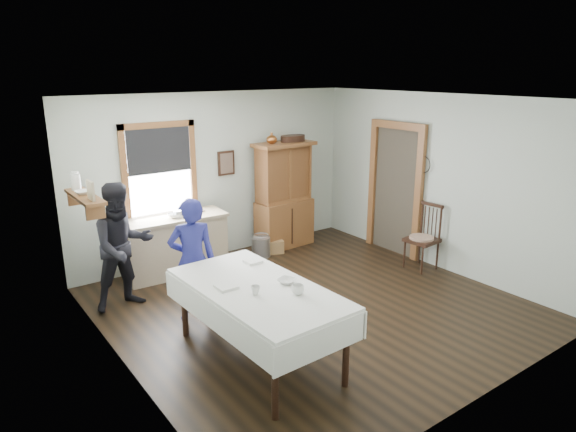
{
  "coord_description": "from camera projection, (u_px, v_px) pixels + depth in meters",
  "views": [
    {
      "loc": [
        -3.95,
        -4.84,
        3.06
      ],
      "look_at": [
        -0.18,
        0.3,
        1.21
      ],
      "focal_mm": 32.0,
      "sensor_mm": 36.0,
      "label": 1
    }
  ],
  "objects": [
    {
      "name": "figure_dark",
      "position": [
        123.0,
        251.0,
        6.64
      ],
      "size": [
        0.78,
        0.61,
        1.56
      ],
      "primitive_type": "imported",
      "rotation": [
        0.0,
        0.0,
        0.03
      ],
      "color": "black",
      "rests_on": "room"
    },
    {
      "name": "window",
      "position": [
        160.0,
        166.0,
        7.73
      ],
      "size": [
        1.18,
        0.07,
        1.48
      ],
      "color": "white",
      "rests_on": "room"
    },
    {
      "name": "dining_table",
      "position": [
        258.0,
        323.0,
        5.49
      ],
      "size": [
        1.18,
        2.16,
        0.85
      ],
      "primitive_type": "cube",
      "rotation": [
        0.0,
        0.0,
        0.03
      ],
      "color": "white",
      "rests_on": "room"
    },
    {
      "name": "rug_beater",
      "position": [
        424.0,
        157.0,
        7.99
      ],
      "size": [
        0.01,
        0.27,
        0.27
      ],
      "primitive_type": "torus",
      "rotation": [
        0.0,
        1.57,
        0.0
      ],
      "color": "black",
      "rests_on": "room"
    },
    {
      "name": "counter_book",
      "position": [
        191.0,
        213.0,
        7.88
      ],
      "size": [
        0.23,
        0.26,
        0.02
      ],
      "primitive_type": "imported",
      "rotation": [
        0.0,
        0.0,
        0.43
      ],
      "color": "brown",
      "rests_on": "work_counter"
    },
    {
      "name": "shelf_bowl",
      "position": [
        83.0,
        192.0,
        6.26
      ],
      "size": [
        0.22,
        0.22,
        0.05
      ],
      "primitive_type": "imported",
      "color": "white",
      "rests_on": "wall_shelf"
    },
    {
      "name": "wicker_basket",
      "position": [
        272.0,
        246.0,
        8.79
      ],
      "size": [
        0.44,
        0.37,
        0.22
      ],
      "primitive_type": "cube",
      "rotation": [
        0.0,
        0.0,
        -0.33
      ],
      "color": "#A6784B",
      "rests_on": "room"
    },
    {
      "name": "table_cup_b",
      "position": [
        255.0,
        290.0,
        5.19
      ],
      "size": [
        0.1,
        0.1,
        0.09
      ],
      "primitive_type": "imported",
      "rotation": [
        0.0,
        0.0,
        -0.1
      ],
      "color": "white",
      "rests_on": "dining_table"
    },
    {
      "name": "woman_blue",
      "position": [
        193.0,
        265.0,
        6.3
      ],
      "size": [
        0.61,
        0.5,
        1.46
      ],
      "primitive_type": "imported",
      "rotation": [
        0.0,
        0.0,
        2.83
      ],
      "color": "navy",
      "rests_on": "room"
    },
    {
      "name": "room",
      "position": [
        314.0,
        208.0,
        6.47
      ],
      "size": [
        5.01,
        5.01,
        2.7
      ],
      "color": "black",
      "rests_on": "ground"
    },
    {
      "name": "work_counter",
      "position": [
        175.0,
        245.0,
        7.82
      ],
      "size": [
        1.61,
        0.67,
        0.91
      ],
      "primitive_type": "cube",
      "rotation": [
        0.0,
        0.0,
        -0.05
      ],
      "color": "tan",
      "rests_on": "room"
    },
    {
      "name": "table_bowl",
      "position": [
        287.0,
        281.0,
        5.46
      ],
      "size": [
        0.27,
        0.27,
        0.05
      ],
      "primitive_type": "imported",
      "rotation": [
        0.0,
        0.0,
        0.37
      ],
      "color": "white",
      "rests_on": "dining_table"
    },
    {
      "name": "china_hutch",
      "position": [
        284.0,
        195.0,
        8.93
      ],
      "size": [
        1.1,
        0.56,
        1.84
      ],
      "primitive_type": "cube",
      "rotation": [
        0.0,
        0.0,
        0.05
      ],
      "color": "brown",
      "rests_on": "room"
    },
    {
      "name": "pail",
      "position": [
        261.0,
        247.0,
        8.6
      ],
      "size": [
        0.36,
        0.36,
        0.33
      ],
      "primitive_type": "cube",
      "rotation": [
        0.0,
        0.0,
        0.17
      ],
      "color": "#A3A6AC",
      "rests_on": "room"
    },
    {
      "name": "table_cup_a",
      "position": [
        298.0,
        290.0,
        5.19
      ],
      "size": [
        0.17,
        0.17,
        0.1
      ],
      "primitive_type": "imported",
      "rotation": [
        0.0,
        0.0,
        -0.39
      ],
      "color": "white",
      "rests_on": "dining_table"
    },
    {
      "name": "counter_bowl",
      "position": [
        175.0,
        215.0,
        7.65
      ],
      "size": [
        0.22,
        0.22,
        0.07
      ],
      "primitive_type": "imported",
      "rotation": [
        0.0,
        0.0,
        -0.05
      ],
      "color": "white",
      "rests_on": "work_counter"
    },
    {
      "name": "framed_picture",
      "position": [
        226.0,
        163.0,
        8.41
      ],
      "size": [
        0.3,
        0.04,
        0.4
      ],
      "primitive_type": "cube",
      "color": "#321B11",
      "rests_on": "room"
    },
    {
      "name": "wall_shelf",
      "position": [
        84.0,
        194.0,
        6.26
      ],
      "size": [
        0.24,
        1.0,
        0.44
      ],
      "color": "brown",
      "rests_on": "room"
    },
    {
      "name": "doorway",
      "position": [
        395.0,
        185.0,
        8.58
      ],
      "size": [
        0.09,
        1.14,
        2.22
      ],
      "color": "#413A2F",
      "rests_on": "room"
    },
    {
      "name": "spindle_chair",
      "position": [
        422.0,
        237.0,
        7.98
      ],
      "size": [
        0.52,
        0.52,
        1.04
      ],
      "primitive_type": "cube",
      "rotation": [
        0.0,
        0.0,
        0.08
      ],
      "color": "#321B11",
      "rests_on": "room"
    }
  ]
}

